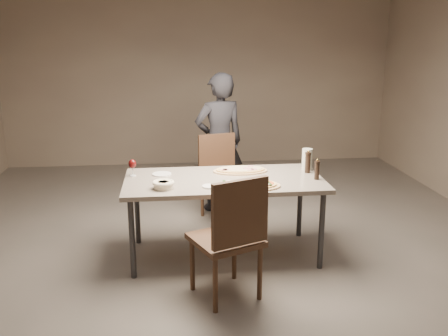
{
  "coord_description": "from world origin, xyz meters",
  "views": [
    {
      "loc": [
        -0.48,
        -4.32,
        2.03
      ],
      "look_at": [
        0.0,
        0.0,
        0.85
      ],
      "focal_mm": 40.0,
      "sensor_mm": 36.0,
      "label": 1
    }
  ],
  "objects": [
    {
      "name": "side_plate",
      "position": [
        -0.56,
        0.19,
        0.76
      ],
      "size": [
        0.18,
        0.18,
        0.01
      ],
      "rotation": [
        0.0,
        0.0,
        -0.24
      ],
      "color": "white",
      "rests_on": "dining_table"
    },
    {
      "name": "chair_far",
      "position": [
        0.07,
        1.0,
        0.53
      ],
      "size": [
        0.54,
        0.54,
        0.94
      ],
      "rotation": [
        0.0,
        0.0,
        3.38
      ],
      "color": "#40291B",
      "rests_on": "ground"
    },
    {
      "name": "pepper_mill_right",
      "position": [
        0.83,
        -0.12,
        0.84
      ],
      "size": [
        0.05,
        0.05,
        0.19
      ],
      "rotation": [
        0.0,
        0.0,
        0.1
      ],
      "color": "black",
      "rests_on": "dining_table"
    },
    {
      "name": "carafe",
      "position": [
        0.83,
        0.22,
        0.85
      ],
      "size": [
        0.1,
        0.1,
        0.21
      ],
      "rotation": [
        0.0,
        0.0,
        -0.06
      ],
      "color": "silver",
      "rests_on": "dining_table"
    },
    {
      "name": "bread_basket",
      "position": [
        -0.55,
        -0.24,
        0.79
      ],
      "size": [
        0.19,
        0.19,
        0.07
      ],
      "rotation": [
        0.0,
        0.0,
        -0.32
      ],
      "color": "beige",
      "rests_on": "dining_table"
    },
    {
      "name": "ham_pizza",
      "position": [
        0.18,
        0.22,
        0.77
      ],
      "size": [
        0.52,
        0.29,
        0.04
      ],
      "rotation": [
        0.0,
        0.0,
        0.02
      ],
      "color": "tan",
      "rests_on": "dining_table"
    },
    {
      "name": "oil_dish",
      "position": [
        -0.15,
        -0.25,
        0.76
      ],
      "size": [
        0.13,
        0.13,
        0.01
      ],
      "rotation": [
        0.0,
        0.0,
        0.13
      ],
      "color": "white",
      "rests_on": "dining_table"
    },
    {
      "name": "zucchini_pizza",
      "position": [
        0.16,
        -0.28,
        0.77
      ],
      "size": [
        0.59,
        0.33,
        0.05
      ],
      "rotation": [
        0.0,
        0.0,
        0.06
      ],
      "color": "tan",
      "rests_on": "dining_table"
    },
    {
      "name": "dining_table",
      "position": [
        0.0,
        0.0,
        0.69
      ],
      "size": [
        1.8,
        0.9,
        0.75
      ],
      "color": "gray",
      "rests_on": "ground"
    },
    {
      "name": "chair_near",
      "position": [
        -0.03,
        -0.83,
        0.57
      ],
      "size": [
        0.63,
        0.63,
        1.02
      ],
      "rotation": [
        0.0,
        0.0,
        0.4
      ],
      "color": "#40291B",
      "rests_on": "ground"
    },
    {
      "name": "diner",
      "position": [
        0.09,
        1.3,
        0.8
      ],
      "size": [
        0.67,
        0.52,
        1.61
      ],
      "primitive_type": "imported",
      "rotation": [
        0.0,
        0.0,
        3.4
      ],
      "color": "black",
      "rests_on": "ground"
    },
    {
      "name": "wine_glass",
      "position": [
        -0.83,
        0.18,
        0.86
      ],
      "size": [
        0.07,
        0.07,
        0.16
      ],
      "rotation": [
        0.0,
        0.0,
        0.13
      ],
      "color": "silver",
      "rests_on": "dining_table"
    },
    {
      "name": "pepper_mill_left",
      "position": [
        0.81,
        0.11,
        0.85
      ],
      "size": [
        0.06,
        0.06,
        0.22
      ],
      "rotation": [
        0.0,
        0.0,
        -0.05
      ],
      "color": "black",
      "rests_on": "dining_table"
    },
    {
      "name": "room",
      "position": [
        0.0,
        0.0,
        1.4
      ],
      "size": [
        7.0,
        7.0,
        7.0
      ],
      "color": "#615A54",
      "rests_on": "ground"
    }
  ]
}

